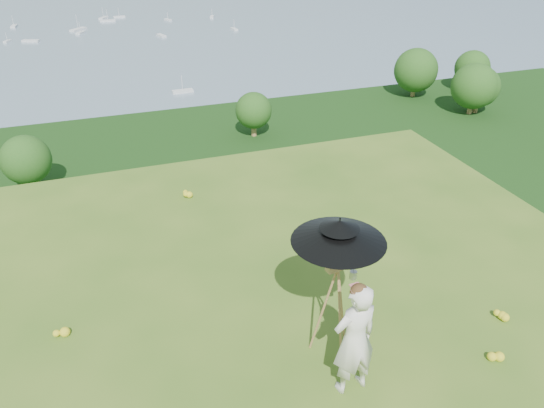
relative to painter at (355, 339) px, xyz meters
name	(u,v)px	position (x,y,z in m)	size (l,w,h in m)	color
forest_slope	(138,330)	(-1.74, 35.00, -29.75)	(140.00, 56.00, 22.00)	#0F340E
shoreline_tier	(113,199)	(-1.74, 75.00, -36.75)	(170.00, 28.00, 8.00)	#716E5B
bay_water	(78,15)	(-1.74, 240.00, -34.75)	(700.00, 700.00, 0.00)	slate
slope_trees	(116,196)	(-1.74, 35.00, -15.75)	(110.00, 50.00, 6.00)	#1D5218
harbor_town	(106,162)	(-1.74, 75.00, -30.25)	(110.00, 22.00, 5.00)	silver
moored_boats	(41,62)	(-14.24, 161.00, -34.40)	(140.00, 140.00, 0.70)	silver
wildflowers	(202,407)	(-1.74, 0.25, -0.69)	(10.00, 10.50, 0.12)	yellow
painter	(355,339)	(0.00, 0.00, 0.00)	(0.55, 0.36, 1.50)	silver
field_easel	(335,301)	(0.05, 0.61, 0.05)	(0.61, 0.61, 1.60)	brown
sun_umbrella	(338,242)	(0.05, 0.64, 0.89)	(1.10, 1.10, 0.65)	black
painter_cap	(360,289)	(0.00, 0.00, 0.71)	(0.20, 0.24, 0.10)	#E37D7C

